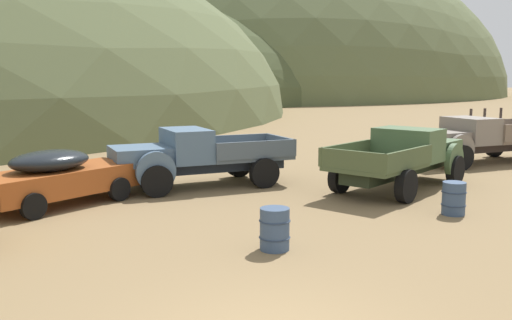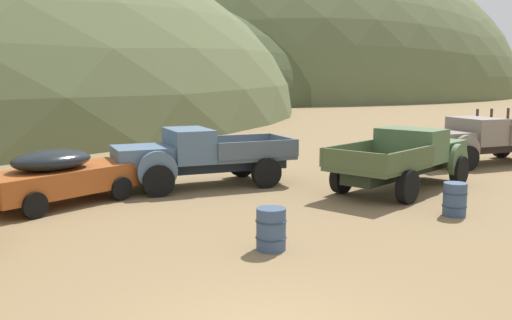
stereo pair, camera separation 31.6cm
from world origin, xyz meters
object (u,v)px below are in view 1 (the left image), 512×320
object	(u,v)px
truck_chalk_blue	(189,157)
oil_drum_spare	(454,198)
oil_drum_foreground	(275,229)
car_oxide_orange	(63,176)
truck_primer_gray	(472,139)
truck_weathered_green	(406,156)

from	to	relation	value
truck_chalk_blue	oil_drum_spare	size ratio (longest dim) A/B	7.03
oil_drum_foreground	oil_drum_spare	xyz separation A→B (m)	(5.59, -0.23, -0.01)
car_oxide_orange	oil_drum_foreground	bearing A→B (deg)	-88.89
car_oxide_orange	oil_drum_spare	distance (m)	10.56
car_oxide_orange	truck_primer_gray	bearing A→B (deg)	-25.04
car_oxide_orange	truck_weathered_green	xyz separation A→B (m)	(9.88, -3.71, 0.18)
oil_drum_foreground	truck_primer_gray	bearing A→B (deg)	19.37
oil_drum_foreground	oil_drum_spare	distance (m)	5.60
truck_primer_gray	oil_drum_spare	size ratio (longest dim) A/B	7.91
truck_chalk_blue	oil_drum_foreground	world-z (taller)	truck_chalk_blue
oil_drum_foreground	truck_weathered_green	bearing A→B (deg)	21.85
truck_weathered_green	oil_drum_foreground	bearing A→B (deg)	-172.96
car_oxide_orange	oil_drum_foreground	world-z (taller)	car_oxide_orange
truck_weathered_green	car_oxide_orange	bearing A→B (deg)	144.63
oil_drum_spare	truck_weathered_green	bearing A→B (deg)	59.01
truck_chalk_blue	truck_weathered_green	bearing A→B (deg)	156.85
truck_chalk_blue	car_oxide_orange	bearing A→B (deg)	13.61
oil_drum_spare	oil_drum_foreground	bearing A→B (deg)	177.61
truck_chalk_blue	oil_drum_foreground	xyz separation A→B (m)	(-1.72, -6.94, -0.55)
truck_primer_gray	oil_drum_foreground	size ratio (longest dim) A/B	7.67
truck_chalk_blue	oil_drum_spare	xyz separation A→B (m)	(3.88, -7.17, -0.56)
car_oxide_orange	truck_chalk_blue	distance (m)	4.05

